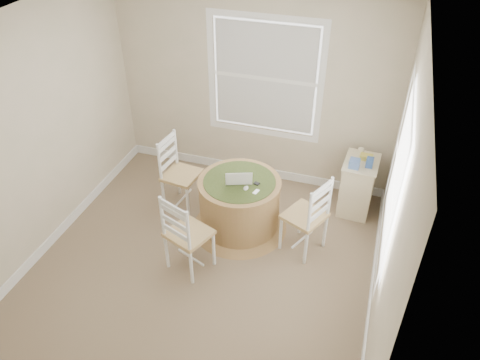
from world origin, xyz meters
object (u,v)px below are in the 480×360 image
(round_table, at_px, (240,202))
(laptop, at_px, (239,180))
(chair_near, at_px, (189,233))
(chair_right, at_px, (305,215))
(chair_left, at_px, (182,175))
(corner_chest, at_px, (357,186))

(round_table, distance_m, laptop, 0.33)
(round_table, height_order, chair_near, chair_near)
(round_table, relative_size, chair_right, 1.19)
(chair_left, height_order, corner_chest, chair_left)
(chair_near, height_order, chair_right, same)
(chair_left, xyz_separation_m, laptop, (0.80, -0.19, 0.23))
(chair_right, relative_size, corner_chest, 1.34)
(corner_chest, bearing_deg, chair_left, -161.13)
(chair_right, bearing_deg, chair_left, -75.85)
(round_table, bearing_deg, laptop, -114.97)
(round_table, relative_size, chair_near, 1.19)
(chair_right, distance_m, laptop, 0.83)
(chair_left, distance_m, chair_right, 1.62)
(chair_near, height_order, laptop, chair_near)
(round_table, distance_m, chair_near, 0.84)
(chair_left, relative_size, laptop, 2.59)
(corner_chest, bearing_deg, laptop, -145.66)
(chair_left, bearing_deg, chair_near, -145.41)
(round_table, bearing_deg, chair_right, 6.03)
(chair_right, bearing_deg, chair_near, -34.48)
(laptop, bearing_deg, chair_left, -33.58)
(chair_near, xyz_separation_m, laptop, (0.30, 0.76, 0.23))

